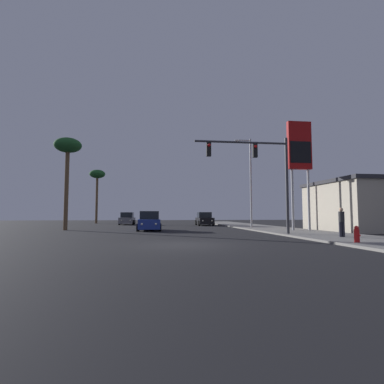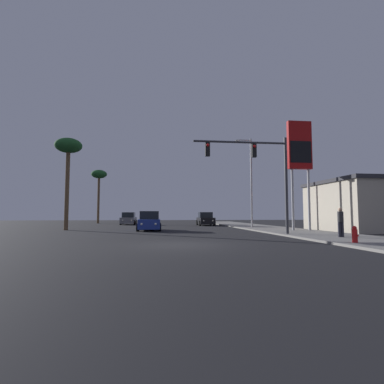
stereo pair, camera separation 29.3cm
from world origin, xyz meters
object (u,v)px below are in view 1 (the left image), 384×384
Objects in this scene: gas_station_sign at (299,151)px; palm_tree_far at (97,177)px; car_black at (204,219)px; palm_tree_near at (68,150)px; traffic_light_mast at (261,166)px; pedestrian_on_sidewalk at (342,221)px; car_blue at (149,222)px; car_grey at (127,219)px; fire_hydrant at (357,234)px; street_lamp at (250,178)px.

gas_station_sign is 1.08× the size of palm_tree_far.
car_black is 0.52× the size of palm_tree_near.
traffic_light_mast is 3.89× the size of pedestrian_on_sidewalk.
car_blue is 13.29m from car_black.
car_grey is 31.87m from fire_hydrant.
palm_tree_far is (-20.79, 24.73, 0.64)m from gas_station_sign.
fire_hydrant is (-0.30, -16.36, -4.63)m from street_lamp.
gas_station_sign is (15.58, -18.81, 5.86)m from car_grey.
traffic_light_mast reaches higher than car_blue.
car_black is 18.52m from palm_tree_near.
fire_hydrant is 0.09× the size of palm_tree_near.
gas_station_sign reaches higher than traffic_light_mast.
fire_hydrant is at bearing -91.04° from street_lamp.
palm_tree_far reaches higher than traffic_light_mast.
car_blue is at bearing -68.47° from palm_tree_far.
car_grey is at bearing 115.26° from traffic_light_mast.
palm_tree_far is (-19.56, 31.87, 6.22)m from pedestrian_on_sidewalk.
gas_station_sign is 32.32m from palm_tree_far.
gas_station_sign is (12.34, -3.29, 5.86)m from car_blue.
car_grey is 18.90m from street_lamp.
pedestrian_on_sidewalk is (1.09, -13.19, -4.08)m from street_lamp.
gas_station_sign is at bearing 80.19° from pedestrian_on_sidewalk.
street_lamp reaches higher than fire_hydrant.
car_blue is 15.23m from pedestrian_on_sidewalk.
fire_hydrant is 40.05m from palm_tree_far.
palm_tree_near is at bearing 75.38° from car_grey.
pedestrian_on_sidewalk is at bearing 101.28° from car_black.
palm_tree_near is (-17.41, -1.32, 2.10)m from street_lamp.
pedestrian_on_sidewalk is (11.10, -10.42, 0.27)m from car_blue.
fire_hydrant is 0.09× the size of palm_tree_far.
car_black is 16.77m from gas_station_sign.
car_grey is 29.65m from pedestrian_on_sidewalk.
car_grey is 25.11m from gas_station_sign.
pedestrian_on_sidewalk is (-1.23, -7.14, -5.58)m from gas_station_sign.
car_blue is 0.52× the size of palm_tree_near.
street_lamp is (10.01, 2.76, 4.36)m from car_blue.
car_blue is at bearing 125.52° from fire_hydrant.
car_black is at bearing 101.14° from pedestrian_on_sidewalk.
traffic_light_mast reaches higher than car_black.
car_grey is at bearing 73.52° from palm_tree_near.
traffic_light_mast is 7.87m from fire_hydrant.
palm_tree_near reaches higher than fire_hydrant.
palm_tree_near is at bearing 147.33° from pedestrian_on_sidewalk.
palm_tree_far is at bearing -33.16° from car_black.
traffic_light_mast is at bearing -140.08° from gas_station_sign.
car_grey is 16.04m from palm_tree_near.
palm_tree_far is at bearing 134.67° from street_lamp.
palm_tree_near is (-4.16, -14.08, 6.45)m from car_grey.
palm_tree_far reaches higher than palm_tree_near.
car_grey is 2.60× the size of pedestrian_on_sidewalk.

